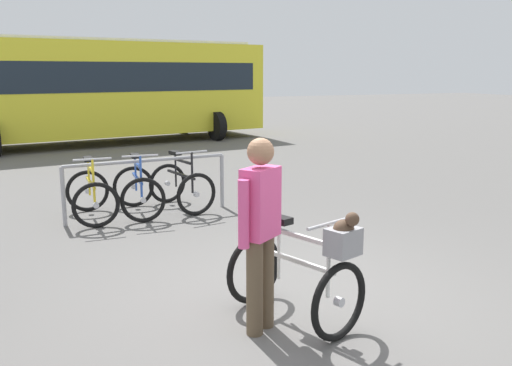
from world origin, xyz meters
The scene contains 8 objects.
ground_plane centered at (0.00, 0.00, 0.00)m, with size 80.00×80.00×0.00m, color #605E5B.
bike_rack_rail centered at (-0.69, 3.66, 0.64)m, with size 2.50×0.26×0.88m.
racked_bike_yellow centered at (-1.50, 3.78, 0.37)m, with size 0.67×1.12×0.98m.
racked_bike_blue centered at (-0.80, 3.83, 0.37)m, with size 0.73×1.15×0.98m.
racked_bike_black centered at (-0.11, 3.89, 0.37)m, with size 0.85×1.21×0.97m.
featured_bicycle centered at (-0.28, -0.55, 0.49)m, with size 0.98×1.26×1.09m.
person_with_featured_bike centered at (-0.67, -0.50, 0.91)m, with size 0.45×0.37×1.64m.
bus_distant centered at (0.01, 12.89, 1.74)m, with size 10.27×4.43×3.08m.
Camera 1 is at (-2.45, -4.53, 2.16)m, focal length 39.10 mm.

